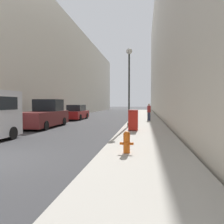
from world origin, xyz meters
TOP-DOWN VIEW (x-y plane):
  - sidewalk_right at (5.14, 18.00)m, footprint 3.08×60.00m
  - building_left_glass at (-10.78, 26.00)m, footprint 12.00×60.00m
  - building_right_stone at (12.78, 26.00)m, footprint 12.00×60.00m
  - fire_hydrant at (4.53, 1.38)m, footprint 0.46×0.34m
  - trash_bin at (4.43, 7.38)m, footprint 0.58×0.62m
  - lamppost at (4.00, 9.82)m, footprint 0.42×0.42m
  - pickup_truck at (-2.26, 9.46)m, footprint 2.10×5.21m
  - parked_sedan_near at (-2.28, 17.25)m, footprint 1.80×4.36m
  - pedestrian_on_sidewalk at (5.51, 15.01)m, footprint 0.32×0.21m

SIDE VIEW (x-z plane):
  - sidewalk_right at x=5.14m, z-range 0.00..0.15m
  - fire_hydrant at x=4.53m, z-range 0.17..0.89m
  - parked_sedan_near at x=-2.28m, z-range -0.07..1.53m
  - trash_bin at x=4.43m, z-range 0.16..1.40m
  - pickup_truck at x=-2.26m, z-range -0.18..1.90m
  - pedestrian_on_sidewalk at x=5.51m, z-range 0.15..1.75m
  - lamppost at x=4.00m, z-range 1.01..6.53m
  - building_left_glass at x=-10.78m, z-range 0.00..13.22m
  - building_right_stone at x=12.78m, z-range 0.00..20.86m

